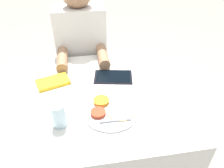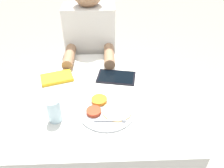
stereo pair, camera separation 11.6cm
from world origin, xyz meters
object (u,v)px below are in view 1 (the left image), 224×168
person_diner (83,66)px  drinking_glass (59,115)px  red_notebook (53,82)px  thali_tray (110,110)px  tablet_device (113,77)px

person_diner → drinking_glass: bearing=-100.2°
drinking_glass → red_notebook: bearing=98.4°
person_diner → drinking_glass: person_diner is taller
thali_tray → tablet_device: (0.06, 0.29, -0.00)m
thali_tray → tablet_device: thali_tray is taller
tablet_device → thali_tray: bearing=-102.7°
tablet_device → drinking_glass: (-0.30, -0.34, 0.05)m
red_notebook → drinking_glass: (0.05, -0.33, 0.05)m
tablet_device → drinking_glass: size_ratio=2.09×
red_notebook → tablet_device: size_ratio=0.84×
red_notebook → tablet_device: 0.35m
thali_tray → person_diner: size_ratio=0.23×
thali_tray → red_notebook: bearing=135.5°
tablet_device → drinking_glass: drinking_glass is taller
thali_tray → red_notebook: size_ratio=1.36×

